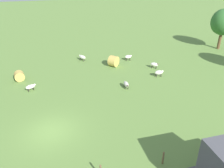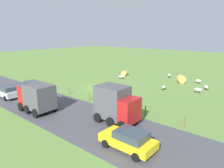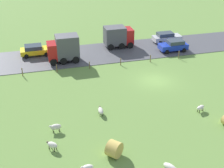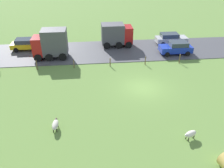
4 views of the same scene
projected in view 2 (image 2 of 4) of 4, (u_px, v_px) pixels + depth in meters
ground_plane at (101, 88)px, 33.60m from camera, size 160.00×160.00×0.00m
road_strip at (46, 105)px, 25.92m from camera, size 8.00×80.00×0.06m
sheep_0 at (198, 90)px, 30.83m from camera, size 0.57×1.14×0.81m
sheep_1 at (121, 77)px, 40.31m from camera, size 0.83×1.16×0.69m
sheep_2 at (198, 81)px, 36.44m from camera, size 0.50×1.03×0.79m
sheep_3 at (164, 87)px, 32.49m from camera, size 1.28×0.53×0.70m
sheep_4 at (207, 87)px, 32.35m from camera, size 1.02×1.08×0.78m
sheep_5 at (169, 75)px, 41.50m from camera, size 1.26×1.06×0.79m
hay_bale_0 at (125, 73)px, 43.32m from camera, size 1.20×1.29×1.11m
hay_bale_1 at (181, 79)px, 36.93m from camera, size 1.71×1.73×1.41m
fence_post_0 at (52, 86)px, 32.95m from camera, size 0.12×0.12×1.18m
fence_post_1 at (69, 91)px, 30.29m from camera, size 0.12×0.12×1.03m
fence_post_2 at (90, 96)px, 27.61m from camera, size 0.12×0.12×1.03m
fence_post_3 at (115, 103)px, 24.93m from camera, size 0.12×0.12×1.01m
fence_post_4 at (145, 111)px, 22.24m from camera, size 0.12×0.12×1.15m
fence_post_5 at (185, 122)px, 19.56m from camera, size 0.12×0.12×1.15m
truck_0 at (37, 97)px, 23.28m from camera, size 2.68×4.32×3.18m
truck_1 at (116, 104)px, 20.34m from camera, size 2.64×4.26×3.67m
car_0 at (7, 91)px, 28.60m from camera, size 2.06×4.55×1.61m
car_1 at (129, 139)px, 15.81m from camera, size 2.22×4.35×1.53m
car_4 at (33, 87)px, 31.04m from camera, size 2.16×4.22×1.65m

